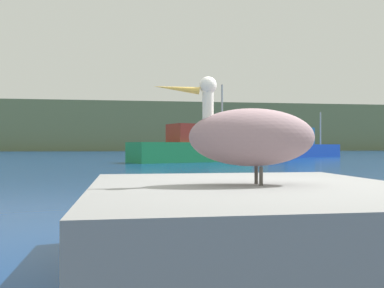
{
  "coord_description": "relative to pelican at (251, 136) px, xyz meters",
  "views": [
    {
      "loc": [
        -1.4,
        -3.63,
        1.05
      ],
      "look_at": [
        2.25,
        19.69,
        1.11
      ],
      "focal_mm": 39.85,
      "sensor_mm": 36.0,
      "label": 1
    }
  ],
  "objects": [
    {
      "name": "ground_plane",
      "position": [
        0.39,
        0.28,
        -1.12
      ],
      "size": [
        260.0,
        260.0,
        0.0
      ],
      "primitive_type": "plane",
      "color": "navy"
    },
    {
      "name": "hillside_backdrop",
      "position": [
        0.39,
        81.18,
        3.39
      ],
      "size": [
        140.0,
        15.6,
        9.02
      ],
      "primitive_type": "cube",
      "color": "#6B7A51",
      "rests_on": "ground"
    },
    {
      "name": "pier_dock",
      "position": [
        0.01,
        -0.0,
        -0.76
      ],
      "size": [
        2.6,
        2.94,
        0.72
      ],
      "primitive_type": "cube",
      "color": "gray",
      "rests_on": "ground"
    },
    {
      "name": "pelican",
      "position": [
        0.0,
        0.0,
        0.0
      ],
      "size": [
        1.34,
        0.52,
        0.88
      ],
      "rotation": [
        0.0,
        0.0,
        3.08
      ],
      "color": "gray",
      "rests_on": "pier_dock"
    },
    {
      "name": "fishing_boat_blue",
      "position": [
        14.61,
        32.28,
        -0.26
      ],
      "size": [
        7.43,
        5.33,
        4.08
      ],
      "rotation": [
        0.0,
        0.0,
        0.49
      ],
      "color": "blue",
      "rests_on": "ground"
    },
    {
      "name": "fishing_boat_green",
      "position": [
        3.04,
        23.09,
        -0.31
      ],
      "size": [
        8.21,
        5.2,
        5.05
      ],
      "rotation": [
        0.0,
        0.0,
        0.39
      ],
      "color": "#1E8C4C",
      "rests_on": "ground"
    }
  ]
}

